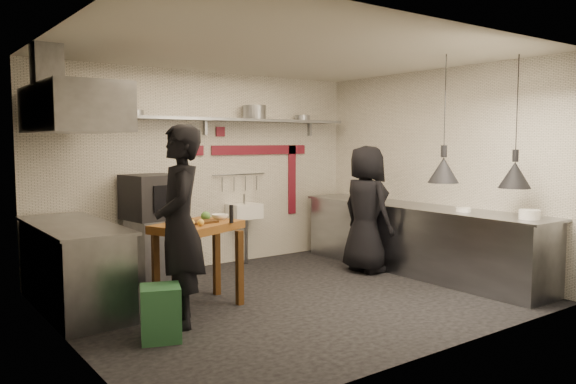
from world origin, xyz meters
TOP-DOWN VIEW (x-y plane):
  - floor at (0.00, 0.00)m, footprint 5.00×5.00m
  - ceiling at (0.00, 0.00)m, footprint 5.00×5.00m
  - wall_back at (0.00, 2.10)m, footprint 5.00×0.04m
  - wall_front at (0.00, -2.10)m, footprint 5.00×0.04m
  - wall_left at (-2.50, 0.00)m, footprint 0.04×4.20m
  - wall_right at (2.50, 0.00)m, footprint 0.04×4.20m
  - red_band_horiz at (0.95, 2.08)m, footprint 1.70×0.02m
  - red_band_vert at (1.55, 2.08)m, footprint 0.14×0.02m
  - red_tile_a at (0.25, 2.08)m, footprint 0.14×0.02m
  - red_tile_b at (-0.10, 2.08)m, footprint 0.14×0.02m
  - back_shelf at (0.00, 1.92)m, footprint 4.60×0.34m
  - shelf_bracket_left at (-1.90, 2.07)m, footprint 0.04×0.06m
  - shelf_bracket_mid at (0.00, 2.07)m, footprint 0.04×0.06m
  - shelf_bracket_right at (1.90, 2.07)m, footprint 0.04×0.06m
  - pan_far_left at (-1.50, 1.92)m, footprint 0.35×0.35m
  - pan_mid_left at (-1.10, 1.92)m, footprint 0.30×0.30m
  - stock_pot at (0.74, 1.92)m, footprint 0.42×0.42m
  - pan_right at (1.63, 1.92)m, footprint 0.26×0.26m
  - oven_stand at (-0.94, 1.75)m, footprint 0.66×0.61m
  - combi_oven at (-0.94, 1.78)m, footprint 0.74×0.70m
  - oven_door at (-0.94, 1.49)m, footprint 0.46×0.09m
  - oven_glass at (-0.89, 1.46)m, footprint 0.34×0.06m
  - hand_sink at (0.55, 1.92)m, footprint 0.46×0.34m
  - sink_tap at (0.55, 1.92)m, footprint 0.03×0.03m
  - sink_drain at (0.55, 1.88)m, footprint 0.06×0.06m
  - utensil_rail at (0.55, 2.06)m, footprint 0.90×0.02m
  - counter_right at (2.15, 0.00)m, footprint 0.70×3.80m
  - counter_right_top at (2.15, 0.00)m, footprint 0.76×3.90m
  - plate_stack at (2.12, -1.66)m, footprint 0.28×0.28m
  - small_bowl_right at (2.10, -0.78)m, footprint 0.23×0.23m
  - counter_left at (-2.15, 1.05)m, footprint 0.70×1.90m
  - counter_left_top at (-2.15, 1.05)m, footprint 0.76×2.00m
  - extractor_hood at (-2.10, 1.05)m, footprint 0.78×1.60m
  - hood_duct at (-2.35, 1.05)m, footprint 0.28×0.28m
  - green_bin at (-1.79, -0.41)m, footprint 0.45×0.45m
  - prep_table at (-1.01, 0.38)m, footprint 1.10×0.95m
  - cutting_board at (-0.97, 0.34)m, footprint 0.34×0.26m
  - pepper_mill at (-0.72, 0.14)m, footprint 0.05×0.05m
  - lemon_a at (-1.19, 0.17)m, footprint 0.11×0.11m
  - lemon_b at (-1.09, 0.14)m, footprint 0.09×0.09m
  - veg_ball at (-0.86, 0.47)m, footprint 0.12×0.12m
  - steel_tray at (-1.22, 0.51)m, footprint 0.18×0.14m
  - bowl at (-0.68, 0.46)m, footprint 0.22×0.22m
  - heat_lamp_near at (1.49, -0.95)m, footprint 0.42×0.42m
  - heat_lamp_far at (2.16, -1.43)m, footprint 0.48×0.48m
  - chef_left at (-1.46, -0.13)m, footprint 0.71×0.84m
  - chef_right at (1.62, 0.45)m, footprint 0.59×0.88m

SIDE VIEW (x-z plane):
  - floor at x=0.00m, z-range 0.00..0.00m
  - green_bin at x=-1.79m, z-range 0.00..0.50m
  - sink_drain at x=0.55m, z-range 0.01..0.67m
  - oven_stand at x=-0.94m, z-range 0.00..0.80m
  - counter_right at x=2.15m, z-range 0.00..0.90m
  - counter_left at x=-2.15m, z-range 0.00..0.90m
  - prep_table at x=-1.01m, z-range 0.00..0.92m
  - hand_sink at x=0.55m, z-range 0.67..0.89m
  - chef_right at x=1.62m, z-range 0.00..1.75m
  - counter_right_top at x=2.15m, z-range 0.90..0.93m
  - counter_left_top at x=-2.15m, z-range 0.90..0.93m
  - cutting_board at x=-0.97m, z-range 0.92..0.94m
  - steel_tray at x=-1.22m, z-range 0.92..0.95m
  - bowl at x=-0.68m, z-range 0.92..0.98m
  - small_bowl_right at x=2.10m, z-range 0.93..0.98m
  - lemon_b at x=-1.09m, z-range 0.92..0.99m
  - sink_tap at x=0.55m, z-range 0.89..1.03m
  - lemon_a at x=-1.19m, z-range 0.92..1.00m
  - veg_ball at x=-0.86m, z-range 0.92..1.02m
  - plate_stack at x=2.12m, z-range 0.93..1.04m
  - chef_left at x=-1.46m, z-range 0.00..1.97m
  - pepper_mill at x=-0.72m, z-range 0.92..1.12m
  - combi_oven at x=-0.94m, z-range 0.80..1.38m
  - oven_door at x=-0.94m, z-range 0.86..1.32m
  - oven_glass at x=-0.89m, z-range 0.92..1.26m
  - red_band_vert at x=1.55m, z-range 0.65..1.75m
  - utensil_rail at x=0.55m, z-range 1.31..1.33m
  - wall_back at x=0.00m, z-range 0.00..2.80m
  - wall_front at x=0.00m, z-range 0.00..2.80m
  - wall_left at x=-2.50m, z-range 0.00..2.80m
  - wall_right at x=2.50m, z-range 0.00..2.80m
  - red_band_horiz at x=0.95m, z-range 1.61..1.75m
  - red_tile_b at x=-0.10m, z-range 1.61..1.75m
  - red_tile_a at x=0.25m, z-range 1.88..2.02m
  - shelf_bracket_left at x=-1.90m, z-range 1.90..2.14m
  - shelf_bracket_mid at x=0.00m, z-range 1.90..2.14m
  - shelf_bracket_right at x=1.90m, z-range 1.90..2.14m
  - heat_lamp_far at x=2.16m, z-range 1.27..2.80m
  - heat_lamp_near at x=1.49m, z-range 1.33..2.80m
  - back_shelf at x=0.00m, z-range 2.10..2.14m
  - extractor_hood at x=-2.10m, z-range 1.90..2.40m
  - pan_mid_left at x=-1.10m, z-range 2.14..2.21m
  - pan_right at x=1.63m, z-range 2.14..2.22m
  - pan_far_left at x=-1.50m, z-range 2.14..2.23m
  - stock_pot at x=0.74m, z-range 2.14..2.34m
  - hood_duct at x=-2.35m, z-range 2.30..2.80m
  - ceiling at x=0.00m, z-range 2.80..2.80m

